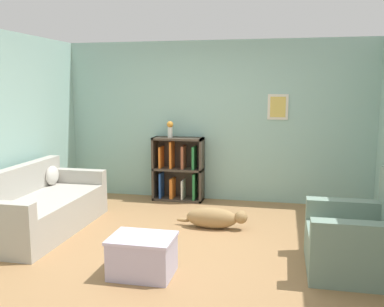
{
  "coord_description": "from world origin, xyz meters",
  "views": [
    {
      "loc": [
        1.09,
        -4.69,
        1.87
      ],
      "look_at": [
        0.0,
        0.4,
        1.05
      ],
      "focal_mm": 40.0,
      "sensor_mm": 36.0,
      "label": 1
    }
  ],
  "objects": [
    {
      "name": "ground_plane",
      "position": [
        0.0,
        0.0,
        0.0
      ],
      "size": [
        14.0,
        14.0,
        0.0
      ],
      "primitive_type": "plane",
      "color": "#997047"
    },
    {
      "name": "wall_back",
      "position": [
        0.0,
        2.25,
        1.3
      ],
      "size": [
        5.6,
        0.13,
        2.6
      ],
      "color": "#93BCB2",
      "rests_on": "ground_plane"
    },
    {
      "name": "couch",
      "position": [
        -1.98,
        0.15,
        0.3
      ],
      "size": [
        0.92,
        2.01,
        0.83
      ],
      "color": "#ADA89E",
      "rests_on": "ground_plane"
    },
    {
      "name": "bookshelf",
      "position": [
        -0.58,
        2.04,
        0.51
      ],
      "size": [
        0.83,
        0.32,
        1.04
      ],
      "color": "#42382D",
      "rests_on": "ground_plane"
    },
    {
      "name": "recliner_chair",
      "position": [
        1.92,
        -0.3,
        0.34
      ],
      "size": [
        0.95,
        0.98,
        1.01
      ],
      "color": "gray",
      "rests_on": "ground_plane"
    },
    {
      "name": "coffee_table",
      "position": [
        -0.24,
        -0.84,
        0.21
      ],
      "size": [
        0.64,
        0.49,
        0.4
      ],
      "color": "#BCB2D1",
      "rests_on": "ground_plane"
    },
    {
      "name": "dog",
      "position": [
        0.23,
        0.72,
        0.14
      ],
      "size": [
        0.97,
        0.25,
        0.28
      ],
      "color": "#9E7A4C",
      "rests_on": "ground_plane"
    },
    {
      "name": "vase",
      "position": [
        -0.71,
        2.02,
        1.19
      ],
      "size": [
        0.11,
        0.11,
        0.27
      ],
      "color": "silver",
      "rests_on": "bookshelf"
    }
  ]
}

